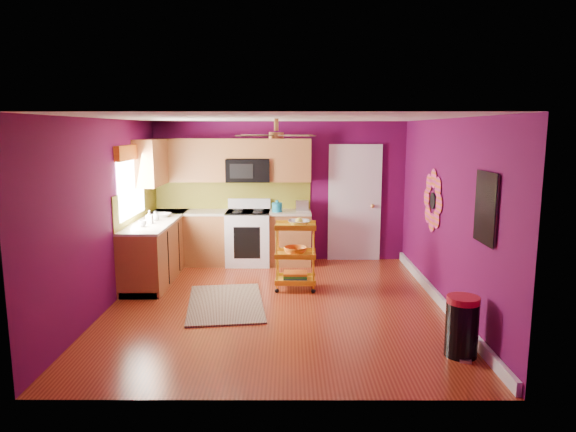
{
  "coord_description": "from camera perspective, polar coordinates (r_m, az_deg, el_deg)",
  "views": [
    {
      "loc": [
        0.17,
        -6.69,
        2.36
      ],
      "look_at": [
        0.15,
        0.4,
        1.16
      ],
      "focal_mm": 32.0,
      "sensor_mm": 36.0,
      "label": 1
    }
  ],
  "objects": [
    {
      "name": "soap_bottle_a",
      "position": [
        8.07,
        -15.15,
        -0.12
      ],
      "size": [
        0.09,
        0.09,
        0.2
      ],
      "primitive_type": "imported",
      "color": "#EA3F72",
      "rests_on": "lower_cabinets"
    },
    {
      "name": "room_envelope",
      "position": [
        6.73,
        -1.1,
        3.41
      ],
      "size": [
        4.54,
        5.04,
        2.52
      ],
      "color": "#570941",
      "rests_on": "ground"
    },
    {
      "name": "trash_can",
      "position": [
        5.78,
        18.75,
        -11.54
      ],
      "size": [
        0.42,
        0.43,
        0.65
      ],
      "color": "black",
      "rests_on": "ground"
    },
    {
      "name": "shag_rug",
      "position": [
        7.16,
        -6.95,
        -9.59
      ],
      "size": [
        1.2,
        1.74,
        0.02
      ],
      "primitive_type": "cube",
      "rotation": [
        0.0,
        0.0,
        0.13
      ],
      "color": "black",
      "rests_on": "ground"
    },
    {
      "name": "right_wall_art",
      "position": [
        6.74,
        17.92,
        1.33
      ],
      "size": [
        0.04,
        2.74,
        1.04
      ],
      "color": "black",
      "rests_on": "ground"
    },
    {
      "name": "ground",
      "position": [
        7.09,
        -1.28,
        -9.82
      ],
      "size": [
        5.0,
        5.0,
        0.0
      ],
      "primitive_type": "plane",
      "color": "maroon",
      "rests_on": "ground"
    },
    {
      "name": "rolling_cart",
      "position": [
        7.6,
        0.9,
        -4.11
      ],
      "size": [
        0.61,
        0.45,
        1.08
      ],
      "color": "yellow",
      "rests_on": "ground"
    },
    {
      "name": "left_window",
      "position": [
        8.12,
        -17.03,
        4.8
      ],
      "size": [
        0.08,
        1.35,
        1.08
      ],
      "color": "white",
      "rests_on": "ground"
    },
    {
      "name": "counter_cup",
      "position": [
        7.86,
        -15.88,
        -0.82
      ],
      "size": [
        0.12,
        0.12,
        0.1
      ],
      "primitive_type": "imported",
      "color": "white",
      "rests_on": "lower_cabinets"
    },
    {
      "name": "teal_kettle",
      "position": [
        8.92,
        -1.22,
        1.0
      ],
      "size": [
        0.18,
        0.18,
        0.21
      ],
      "color": "teal",
      "rests_on": "lower_cabinets"
    },
    {
      "name": "upper_cabinetry",
      "position": [
        8.99,
        -8.96,
        5.92
      ],
      "size": [
        2.8,
        2.3,
        1.26
      ],
      "color": "brown",
      "rests_on": "ground"
    },
    {
      "name": "ceiling_fan",
      "position": [
        6.89,
        -1.31,
        9.04
      ],
      "size": [
        1.01,
        1.01,
        0.26
      ],
      "color": "#BF8C3F",
      "rests_on": "ground"
    },
    {
      "name": "electric_range",
      "position": [
        9.09,
        -4.42,
        -2.34
      ],
      "size": [
        0.76,
        0.66,
        1.13
      ],
      "color": "white",
      "rests_on": "ground"
    },
    {
      "name": "soap_bottle_b",
      "position": [
        8.32,
        -14.54,
        0.01
      ],
      "size": [
        0.12,
        0.12,
        0.15
      ],
      "primitive_type": "imported",
      "color": "white",
      "rests_on": "lower_cabinets"
    },
    {
      "name": "lower_cabinets",
      "position": [
        8.85,
        -9.75,
        -3.09
      ],
      "size": [
        2.81,
        2.31,
        0.94
      ],
      "color": "brown",
      "rests_on": "ground"
    },
    {
      "name": "counter_dish",
      "position": [
        8.66,
        -13.69,
        0.11
      ],
      "size": [
        0.25,
        0.25,
        0.06
      ],
      "primitive_type": "imported",
      "color": "white",
      "rests_on": "lower_cabinets"
    },
    {
      "name": "toaster",
      "position": [
        9.08,
        1.58,
        1.19
      ],
      "size": [
        0.22,
        0.15,
        0.18
      ],
      "primitive_type": "cube",
      "color": "beige",
      "rests_on": "lower_cabinets"
    },
    {
      "name": "panel_door",
      "position": [
        9.33,
        7.41,
        1.3
      ],
      "size": [
        0.95,
        0.11,
        2.15
      ],
      "color": "white",
      "rests_on": "ground"
    }
  ]
}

